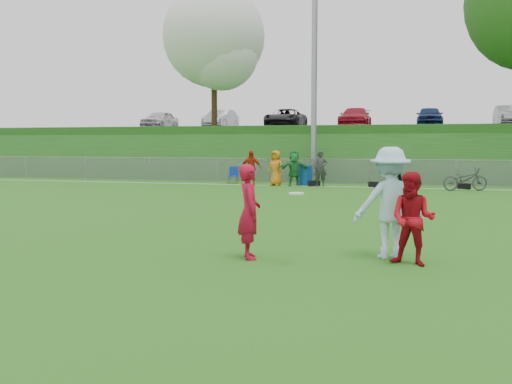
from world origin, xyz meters
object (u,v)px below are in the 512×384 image
(player_red_center, at_px, (413,219))
(recycling_bin, at_px, (306,175))
(player_blue, at_px, (390,203))
(frisbee, at_px, (296,193))
(player_red_left, at_px, (249,212))
(bicycle, at_px, (465,179))

(player_red_center, bearing_deg, recycling_bin, 121.44)
(player_red_center, bearing_deg, player_blue, 143.48)
(frisbee, distance_m, recycling_bin, 18.38)
(player_blue, xyz_separation_m, frisbee, (-1.47, -1.06, 0.23))
(player_blue, relative_size, frisbee, 7.56)
(player_red_left, distance_m, player_blue, 2.50)
(player_blue, bearing_deg, player_red_left, -5.04)
(player_blue, distance_m, frisbee, 1.83)
(frisbee, bearing_deg, recycling_bin, 100.15)
(player_red_center, xyz_separation_m, bicycle, (2.11, 16.15, -0.28))
(player_red_left, bearing_deg, recycling_bin, -16.30)
(player_red_center, xyz_separation_m, recycling_bin, (-5.11, 17.53, -0.29))
(player_red_center, relative_size, recycling_bin, 1.59)
(player_red_center, height_order, bicycle, player_red_center)
(player_blue, bearing_deg, bicycle, -120.22)
(player_blue, height_order, bicycle, player_blue)
(frisbee, xyz_separation_m, bicycle, (3.98, 16.70, -0.71))
(player_red_center, bearing_deg, bicycle, 97.75)
(player_red_left, bearing_deg, bicycle, -40.46)
(frisbee, bearing_deg, player_blue, 35.74)
(player_red_center, distance_m, frisbee, 2.00)
(player_red_center, xyz_separation_m, frisbee, (-1.87, -0.55, 0.43))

